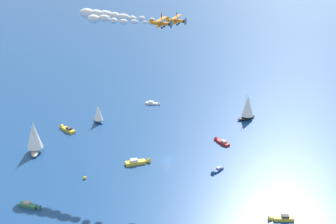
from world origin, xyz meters
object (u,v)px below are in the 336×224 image
motorboat_near_centre (67,129)px  motorboat_outer_ring_a (31,206)px  motorboat_far_port (154,103)px  motorboat_offshore (217,171)px  motorboat_trailing (280,218)px  sailboat_far_stbd (248,107)px  biplane_wingman (161,23)px  motorboat_outer_ring_b (139,162)px  biplane_lead (177,20)px  wingwalker_wingman (161,16)px  wingwalker_lead (177,14)px  sailboat_inshore (98,114)px  motorboat_mid_cluster (221,142)px  marker_buoy (85,178)px  sailboat_ahead (34,137)px

motorboat_near_centre → motorboat_outer_ring_a: 53.83m
motorboat_far_port → motorboat_outer_ring_a: size_ratio=0.94×
motorboat_offshore → motorboat_trailing: 30.87m
sailboat_far_stbd → biplane_wingman: 70.11m
motorboat_outer_ring_a → motorboat_outer_ring_b: (-39.38, -4.78, 0.15)m
biplane_lead → wingwalker_wingman: bearing=37.0°
motorboat_offshore → wingwalker_lead: (1.78, -20.50, 48.14)m
wingwalker_wingman → motorboat_outer_ring_b: bearing=-63.0°
sailboat_inshore → wingwalker_lead: bearing=105.6°
biplane_lead → biplane_wingman: (12.03, 9.05, 2.04)m
sailboat_far_stbd → motorboat_mid_cluster: sailboat_far_stbd is taller
motorboat_near_centre → motorboat_mid_cluster: 60.17m
marker_buoy → biplane_lead: 58.19m
motorboat_near_centre → marker_buoy: bearing=74.1°
motorboat_near_centre → sailboat_inshore: size_ratio=1.00×
motorboat_trailing → biplane_wingman: bearing=-76.2°
sailboat_ahead → marker_buoy: 28.49m
sailboat_ahead → biplane_lead: biplane_lead is taller
biplane_wingman → motorboat_trailing: bearing=103.8°
sailboat_ahead → motorboat_outer_ring_a: size_ratio=2.01×
motorboat_far_port → sailboat_far_stbd: (-22.25, 36.10, 4.70)m
marker_buoy → wingwalker_wingman: wingwalker_wingman is taller
sailboat_far_stbd → biplane_wingman: biplane_wingman is taller
sailboat_ahead → biplane_lead: size_ratio=1.87×
motorboat_far_port → wingwalker_lead: wingwalker_lead is taller
biplane_lead → motorboat_outer_ring_b: bearing=3.9°
motorboat_outer_ring_b → marker_buoy: size_ratio=4.14×
sailboat_ahead → marker_buoy: (-5.81, 27.36, -5.45)m
motorboat_offshore → motorboat_mid_cluster: 21.98m
motorboat_near_centre → marker_buoy: size_ratio=3.98×
motorboat_near_centre → marker_buoy: marker_buoy is taller
motorboat_far_port → wingwalker_wingman: 78.26m
marker_buoy → motorboat_trailing: bearing=123.5°
motorboat_mid_cluster → wingwalker_wingman: 58.17m
marker_buoy → biplane_lead: (-35.60, 0.04, 46.03)m
motorboat_far_port → biplane_lead: size_ratio=0.87×
biplane_lead → wingwalker_wingman: size_ratio=3.89×
wingwalker_lead → biplane_wingman: size_ratio=0.22×
motorboat_offshore → sailboat_ahead: size_ratio=0.44×
motorboat_offshore → marker_buoy: bearing=-28.8°
motorboat_near_centre → motorboat_outer_ring_b: bearing=102.3°
biplane_wingman → sailboat_inshore: bearing=-91.5°
sailboat_inshore → wingwalker_lead: 59.98m
motorboat_offshore → marker_buoy: 42.66m
motorboat_outer_ring_b → motorboat_mid_cluster: bearing=173.5°
motorboat_far_port → sailboat_far_stbd: sailboat_far_stbd is taller
motorboat_outer_ring_b → biplane_wingman: 48.63m
sailboat_inshore → marker_buoy: bearing=57.1°
biplane_lead → sailboat_inshore: bearing=-74.4°
motorboat_mid_cluster → biplane_lead: 49.24m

